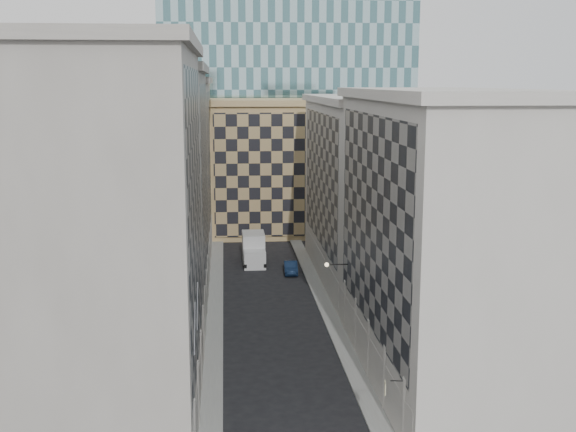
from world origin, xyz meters
TOP-DOWN VIEW (x-y plane):
  - sidewalk_west at (-5.25, 30.00)m, footprint 1.50×100.00m
  - sidewalk_east at (5.25, 30.00)m, footprint 1.50×100.00m
  - bldg_left_a at (-10.88, 11.00)m, footprint 10.80×22.80m
  - bldg_left_b at (-10.88, 33.00)m, footprint 10.80×22.80m
  - bldg_left_c at (-10.88, 55.00)m, footprint 10.80×22.80m
  - bldg_right_a at (10.88, 15.00)m, footprint 10.80×26.80m
  - bldg_right_b at (10.89, 42.00)m, footprint 10.80×28.80m
  - tan_block at (2.00, 67.90)m, footprint 16.80×14.80m
  - church_tower at (0.00, 82.00)m, footprint 7.20×7.20m
  - flagpoles_left at (-5.90, 6.00)m, footprint 0.10×6.33m
  - bracket_lamp at (4.38, 24.00)m, footprint 1.98×0.36m
  - box_truck at (-0.87, 49.46)m, footprint 2.63×6.39m
  - dark_car at (3.07, 44.41)m, footprint 1.65×4.27m
  - shop_sign at (4.97, 4.74)m, footprint 1.18×0.68m

SIDE VIEW (x-z plane):
  - sidewalk_west at x=-5.25m, z-range 0.00..0.15m
  - sidewalk_east at x=5.25m, z-range 0.00..0.15m
  - dark_car at x=3.07m, z-range 0.00..1.39m
  - box_truck at x=-0.87m, z-range -0.23..3.27m
  - shop_sign at x=4.97m, z-range 3.46..4.22m
  - bracket_lamp at x=4.38m, z-range 6.02..6.38m
  - flagpoles_left at x=-5.90m, z-range 6.83..9.17m
  - tan_block at x=2.00m, z-range 0.04..18.84m
  - bldg_right_b at x=10.89m, z-range 0.00..19.70m
  - bldg_right_a at x=10.88m, z-range -0.03..20.67m
  - bldg_left_c at x=-10.88m, z-range -0.02..21.68m
  - bldg_left_b at x=-10.88m, z-range -0.03..22.67m
  - bldg_left_a at x=-10.88m, z-range -0.03..23.67m
  - church_tower at x=0.00m, z-range 1.20..52.70m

